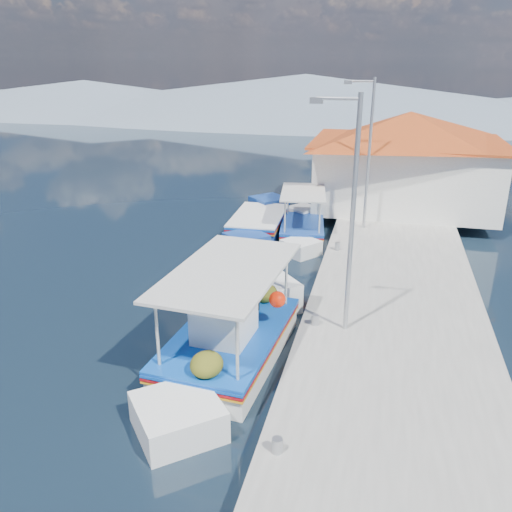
# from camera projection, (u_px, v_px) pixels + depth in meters

# --- Properties ---
(ground) EXTENTS (160.00, 160.00, 0.00)m
(ground) POSITION_uv_depth(u_px,v_px,m) (154.00, 362.00, 13.34)
(ground) COLOR black
(ground) RESTS_ON ground
(quay) EXTENTS (5.00, 44.00, 0.50)m
(quay) POSITION_uv_depth(u_px,v_px,m) (395.00, 283.00, 17.37)
(quay) COLOR #AEABA3
(quay) RESTS_ON ground
(bollards) EXTENTS (0.20, 17.20, 0.30)m
(bollards) POSITION_uv_depth(u_px,v_px,m) (329.00, 274.00, 17.02)
(bollards) COLOR #A5A8AD
(bollards) RESTS_ON quay
(main_caique) EXTENTS (2.82, 8.31, 2.74)m
(main_caique) POSITION_uv_depth(u_px,v_px,m) (230.00, 338.00, 13.39)
(main_caique) COLOR white
(main_caique) RESTS_ON ground
(caique_green_canopy) EXTENTS (2.29, 5.87, 2.22)m
(caique_green_canopy) POSITION_uv_depth(u_px,v_px,m) (303.00, 229.00, 22.42)
(caique_green_canopy) COLOR white
(caique_green_canopy) RESTS_ON ground
(caique_blue_hull) EXTENTS (2.23, 6.99, 1.24)m
(caique_blue_hull) POSITION_uv_depth(u_px,v_px,m) (259.00, 225.00, 23.01)
(caique_blue_hull) COLOR navy
(caique_blue_hull) RESTS_ON ground
(harbor_building) EXTENTS (10.49, 10.49, 4.40)m
(harbor_building) POSITION_uv_depth(u_px,v_px,m) (406.00, 158.00, 24.57)
(harbor_building) COLOR white
(harbor_building) RESTS_ON quay
(lamp_post_near) EXTENTS (1.21, 0.14, 6.00)m
(lamp_post_near) POSITION_uv_depth(u_px,v_px,m) (349.00, 206.00, 12.77)
(lamp_post_near) COLOR #A5A8AD
(lamp_post_near) RESTS_ON quay
(lamp_post_far) EXTENTS (1.21, 0.14, 6.00)m
(lamp_post_far) POSITION_uv_depth(u_px,v_px,m) (367.00, 147.00, 20.94)
(lamp_post_far) COLOR #A5A8AD
(lamp_post_far) RESTS_ON quay
(mountain_ridge) EXTENTS (171.40, 96.00, 5.50)m
(mountain_ridge) POSITION_uv_depth(u_px,v_px,m) (402.00, 103.00, 61.94)
(mountain_ridge) COLOR slate
(mountain_ridge) RESTS_ON ground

